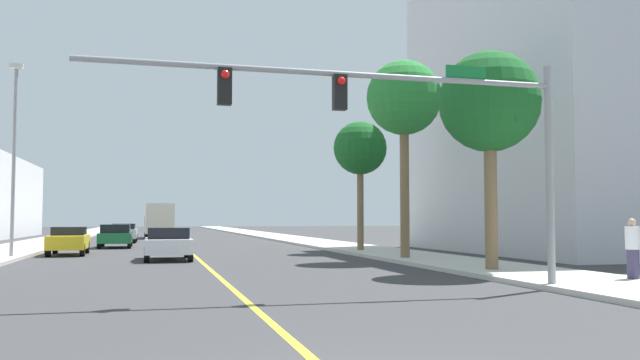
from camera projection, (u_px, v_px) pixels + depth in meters
ground at (180, 243)px, 46.71m from camera, size 192.00×192.00×0.00m
sidewalk_left at (40, 244)px, 44.32m from camera, size 3.96×168.00×0.15m
sidewalk_right at (307, 241)px, 49.11m from camera, size 3.96×168.00×0.15m
lane_marking_center at (180, 243)px, 46.71m from camera, size 0.16×144.00×0.01m
building_right_near at (605, 100)px, 35.65m from camera, size 16.50×16.94×16.75m
traffic_signal_mast at (409, 116)px, 15.69m from camera, size 11.80×0.36×5.63m
street_lamp at (14, 149)px, 28.55m from camera, size 0.56×0.28×8.59m
palm_near at (489, 104)px, 21.41m from camera, size 3.37×3.37×7.24m
palm_mid at (404, 100)px, 27.79m from camera, size 3.24×3.24×8.51m
palm_far at (360, 149)px, 34.15m from camera, size 2.84×2.84×6.82m
car_yellow at (69, 240)px, 31.80m from camera, size 1.83×4.05×1.39m
car_green at (116, 236)px, 39.73m from camera, size 1.98×4.47×1.44m
car_white at (168, 243)px, 27.98m from camera, size 1.97×4.16×1.41m
car_silver at (124, 233)px, 47.88m from camera, size 1.86×4.23×1.42m
delivery_truck at (159, 220)px, 58.54m from camera, size 2.62×7.74×3.10m
pedestrian at (633, 249)px, 17.78m from camera, size 0.38×0.38×1.66m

